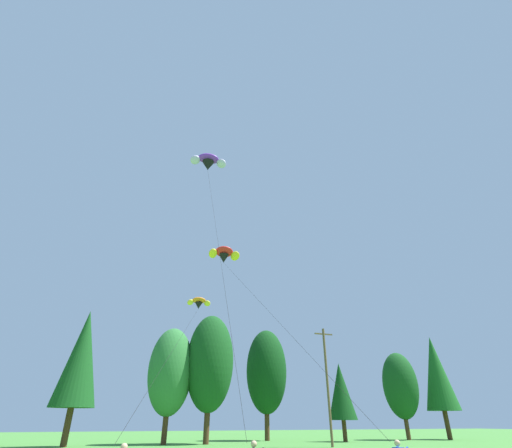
{
  "coord_description": "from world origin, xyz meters",
  "views": [
    {
      "loc": [
        -5.42,
        5.52,
        2.31
      ],
      "look_at": [
        1.27,
        23.72,
        12.43
      ],
      "focal_mm": 26.56,
      "sensor_mm": 36.0,
      "label": 1
    }
  ],
  "objects_px": {
    "parafoil_kite_mid_purple": "(208,162)",
    "parafoil_kite_far_red_yellow": "(224,255)",
    "utility_pole": "(327,381)",
    "parafoil_kite_high_orange": "(199,303)"
  },
  "relations": [
    {
      "from": "utility_pole",
      "to": "parafoil_kite_mid_purple",
      "type": "bearing_deg",
      "value": -153.64
    },
    {
      "from": "parafoil_kite_high_orange",
      "to": "parafoil_kite_mid_purple",
      "type": "bearing_deg",
      "value": -102.74
    },
    {
      "from": "utility_pole",
      "to": "parafoil_kite_mid_purple",
      "type": "height_order",
      "value": "parafoil_kite_mid_purple"
    },
    {
      "from": "parafoil_kite_far_red_yellow",
      "to": "parafoil_kite_high_orange",
      "type": "bearing_deg",
      "value": -145.65
    },
    {
      "from": "utility_pole",
      "to": "parafoil_kite_mid_purple",
      "type": "relative_size",
      "value": 0.47
    },
    {
      "from": "parafoil_kite_far_red_yellow",
      "to": "utility_pole",
      "type": "bearing_deg",
      "value": 17.47
    },
    {
      "from": "parafoil_kite_mid_purple",
      "to": "parafoil_kite_far_red_yellow",
      "type": "bearing_deg",
      "value": 51.73
    },
    {
      "from": "parafoil_kite_high_orange",
      "to": "utility_pole",
      "type": "bearing_deg",
      "value": 20.58
    },
    {
      "from": "utility_pole",
      "to": "parafoil_kite_far_red_yellow",
      "type": "height_order",
      "value": "parafoil_kite_far_red_yellow"
    },
    {
      "from": "parafoil_kite_high_orange",
      "to": "parafoil_kite_far_red_yellow",
      "type": "height_order",
      "value": "parafoil_kite_far_red_yellow"
    }
  ]
}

